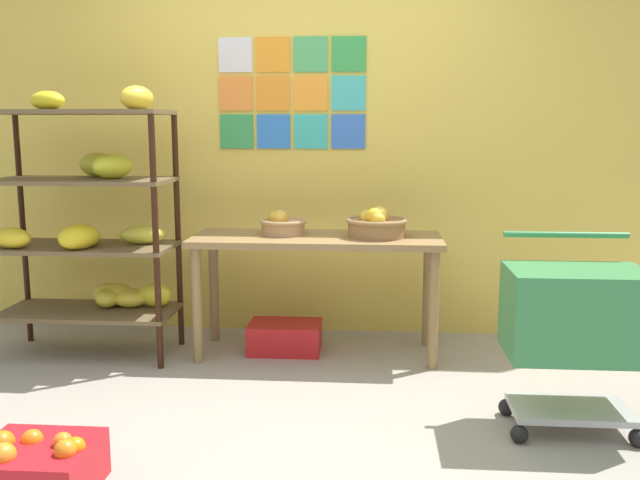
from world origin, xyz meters
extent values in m
plane|color=gray|center=(0.00, 0.00, 0.00)|extent=(9.06, 9.06, 0.00)
cube|color=#DDBC4D|center=(0.00, 1.56, 1.34)|extent=(4.56, 0.06, 2.68)
cube|color=silver|center=(-0.48, 1.52, 1.84)|extent=(0.22, 0.01, 0.22)
cube|color=orange|center=(-0.23, 1.52, 1.84)|extent=(0.22, 0.01, 0.22)
cube|color=#48A45E|center=(0.02, 1.52, 1.84)|extent=(0.22, 0.01, 0.22)
cube|color=green|center=(0.26, 1.52, 1.84)|extent=(0.22, 0.01, 0.22)
cube|color=orange|center=(-0.48, 1.52, 1.60)|extent=(0.22, 0.01, 0.22)
cube|color=orange|center=(-0.23, 1.52, 1.60)|extent=(0.22, 0.01, 0.22)
cube|color=orange|center=(0.02, 1.52, 1.60)|extent=(0.22, 0.01, 0.22)
cube|color=#3FB1B0|center=(0.26, 1.52, 1.60)|extent=(0.22, 0.01, 0.22)
cube|color=#33924E|center=(-0.48, 1.52, 1.35)|extent=(0.22, 0.01, 0.22)
cube|color=blue|center=(-0.23, 1.52, 1.35)|extent=(0.22, 0.01, 0.22)
cube|color=#35B0A7|center=(0.02, 1.52, 1.35)|extent=(0.22, 0.01, 0.22)
cube|color=blue|center=(0.26, 1.52, 1.35)|extent=(0.22, 0.01, 0.22)
cylinder|color=black|center=(-0.79, 0.70, 0.74)|extent=(0.04, 0.04, 1.48)
cylinder|color=black|center=(-1.79, 1.14, 0.74)|extent=(0.04, 0.04, 1.48)
cylinder|color=black|center=(-0.79, 1.14, 0.74)|extent=(0.04, 0.04, 1.48)
cube|color=brown|center=(-1.29, 0.92, 0.27)|extent=(1.04, 0.48, 0.03)
ellipsoid|color=yellow|center=(-1.18, 1.03, 0.35)|extent=(0.26, 0.16, 0.14)
ellipsoid|color=yellow|center=(-0.91, 1.02, 0.35)|extent=(0.22, 0.16, 0.15)
ellipsoid|color=yellow|center=(-1.20, 1.00, 0.34)|extent=(0.20, 0.25, 0.12)
ellipsoid|color=yellow|center=(-1.06, 1.00, 0.34)|extent=(0.23, 0.20, 0.11)
cube|color=brown|center=(-1.29, 0.92, 0.67)|extent=(1.04, 0.48, 0.02)
ellipsoid|color=gold|center=(-1.27, 0.78, 0.75)|extent=(0.28, 0.29, 0.15)
ellipsoid|color=yellow|center=(-1.28, 0.90, 0.73)|extent=(0.27, 0.33, 0.10)
ellipsoid|color=yellow|center=(-0.96, 0.99, 0.74)|extent=(0.29, 0.18, 0.11)
ellipsoid|color=yellow|center=(-1.67, 0.78, 0.74)|extent=(0.27, 0.18, 0.12)
cube|color=brown|center=(-1.29, 0.92, 1.07)|extent=(1.04, 0.48, 0.02)
ellipsoid|color=yellow|center=(-1.10, 0.92, 1.15)|extent=(0.27, 0.31, 0.15)
ellipsoid|color=yellow|center=(-1.25, 1.07, 1.15)|extent=(0.32, 0.27, 0.15)
cube|color=brown|center=(-1.29, 0.92, 1.47)|extent=(1.04, 0.48, 0.02)
ellipsoid|color=yellow|center=(-0.97, 1.03, 1.55)|extent=(0.23, 0.28, 0.14)
ellipsoid|color=yellow|center=(-1.49, 0.96, 1.53)|extent=(0.32, 0.29, 0.11)
cube|color=olive|center=(0.09, 1.03, 0.71)|extent=(1.49, 0.56, 0.04)
cylinder|color=olive|center=(-0.59, 0.81, 0.35)|extent=(0.06, 0.06, 0.69)
cylinder|color=olive|center=(0.78, 0.81, 0.35)|extent=(0.06, 0.06, 0.69)
cylinder|color=olive|center=(-0.59, 1.25, 0.35)|extent=(0.06, 0.06, 0.69)
cylinder|color=olive|center=(0.78, 1.25, 0.35)|extent=(0.06, 0.06, 0.69)
cylinder|color=olive|center=(0.45, 1.03, 0.78)|extent=(0.34, 0.34, 0.10)
torus|color=olive|center=(0.45, 1.03, 0.83)|extent=(0.37, 0.37, 0.03)
sphere|color=gold|center=(0.42, 1.03, 0.86)|extent=(0.09, 0.09, 0.09)
sphere|color=gold|center=(0.46, 0.92, 0.85)|extent=(0.08, 0.08, 0.08)
sphere|color=gold|center=(0.44, 1.03, 0.86)|extent=(0.10, 0.10, 0.10)
sphere|color=gold|center=(0.44, 1.07, 0.85)|extent=(0.09, 0.09, 0.09)
sphere|color=gold|center=(0.40, 1.06, 0.85)|extent=(0.09, 0.09, 0.09)
sphere|color=gold|center=(0.47, 1.06, 0.86)|extent=(0.11, 0.11, 0.11)
cylinder|color=tan|center=(-0.11, 1.09, 0.77)|extent=(0.26, 0.26, 0.08)
torus|color=#A8825A|center=(-0.11, 1.09, 0.81)|extent=(0.29, 0.29, 0.02)
sphere|color=gold|center=(-0.14, 1.13, 0.83)|extent=(0.10, 0.10, 0.10)
sphere|color=gold|center=(-0.16, 1.11, 0.83)|extent=(0.09, 0.09, 0.09)
sphere|color=gold|center=(-0.13, 1.10, 0.83)|extent=(0.10, 0.10, 0.10)
cube|color=red|center=(-0.10, 1.06, 0.09)|extent=(0.44, 0.29, 0.18)
cube|color=red|center=(-0.83, -0.69, 0.10)|extent=(0.42, 0.37, 0.19)
sphere|color=orange|center=(-0.69, -0.74, 0.21)|extent=(0.08, 0.08, 0.08)
sphere|color=orange|center=(-0.87, -0.64, 0.19)|extent=(0.08, 0.08, 0.08)
sphere|color=orange|center=(-0.96, -0.70, 0.21)|extent=(0.08, 0.08, 0.08)
sphere|color=orange|center=(-0.90, -0.79, 0.20)|extent=(0.09, 0.09, 0.09)
sphere|color=orange|center=(-0.97, -0.67, 0.19)|extent=(0.09, 0.09, 0.09)
sphere|color=orange|center=(-0.67, -0.70, 0.20)|extent=(0.08, 0.08, 0.08)
sphere|color=orange|center=(-0.73, -0.67, 0.21)|extent=(0.07, 0.07, 0.07)
sphere|color=black|center=(1.09, -0.11, 0.04)|extent=(0.08, 0.08, 0.08)
sphere|color=black|center=(1.60, -0.11, 0.04)|extent=(0.08, 0.08, 0.08)
sphere|color=black|center=(1.09, 0.18, 0.04)|extent=(0.08, 0.08, 0.08)
sphere|color=black|center=(1.60, 0.18, 0.04)|extent=(0.08, 0.08, 0.08)
cube|color=#A5A8AD|center=(1.34, 0.04, 0.10)|extent=(0.53, 0.32, 0.03)
cube|color=#35834B|center=(1.34, 0.04, 0.56)|extent=(0.61, 0.40, 0.40)
cylinder|color=#35834B|center=(1.34, 0.26, 0.88)|extent=(0.58, 0.03, 0.03)
camera|label=1|loc=(0.43, -3.04, 1.39)|focal=38.75mm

